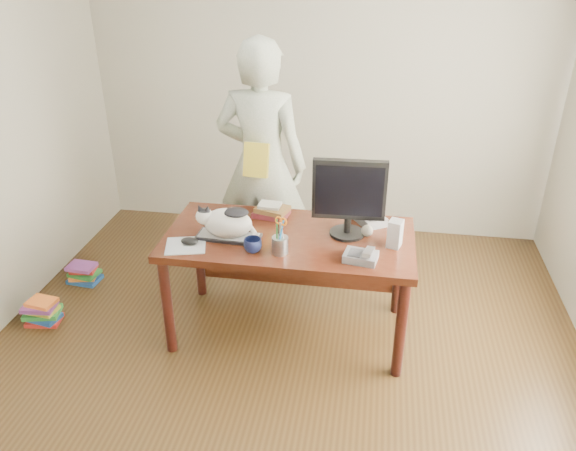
# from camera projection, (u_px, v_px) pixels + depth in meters

# --- Properties ---
(room) EXTENTS (4.50, 4.50, 4.50)m
(room) POSITION_uv_depth(u_px,v_px,m) (270.00, 187.00, 2.82)
(room) COLOR black
(room) RESTS_ON ground
(desk) EXTENTS (1.60, 0.80, 0.75)m
(desk) POSITION_uv_depth(u_px,v_px,m) (291.00, 250.00, 3.76)
(desk) COLOR black
(desk) RESTS_ON ground
(keyboard) EXTENTS (0.42, 0.18, 0.02)m
(keyboard) POSITION_uv_depth(u_px,v_px,m) (229.00, 237.00, 3.58)
(keyboard) COLOR black
(keyboard) RESTS_ON desk
(cat) EXTENTS (0.40, 0.21, 0.23)m
(cat) POSITION_uv_depth(u_px,v_px,m) (226.00, 222.00, 3.53)
(cat) COLOR white
(cat) RESTS_ON keyboard
(monitor) EXTENTS (0.46, 0.23, 0.52)m
(monitor) POSITION_uv_depth(u_px,v_px,m) (349.00, 194.00, 3.48)
(monitor) COLOR black
(monitor) RESTS_ON desk
(pen_cup) EXTENTS (0.13, 0.13, 0.25)m
(pen_cup) POSITION_uv_depth(u_px,v_px,m) (280.00, 243.00, 3.39)
(pen_cup) COLOR gray
(pen_cup) RESTS_ON desk
(mousepad) EXTENTS (0.29, 0.28, 0.01)m
(mousepad) POSITION_uv_depth(u_px,v_px,m) (186.00, 245.00, 3.50)
(mousepad) COLOR #B7BDC4
(mousepad) RESTS_ON desk
(mouse) EXTENTS (0.13, 0.10, 0.04)m
(mouse) POSITION_uv_depth(u_px,v_px,m) (189.00, 241.00, 3.50)
(mouse) COLOR black
(mouse) RESTS_ON mousepad
(coffee_mug) EXTENTS (0.16, 0.16, 0.09)m
(coffee_mug) POSITION_uv_depth(u_px,v_px,m) (253.00, 245.00, 3.42)
(coffee_mug) COLOR #0D1334
(coffee_mug) RESTS_ON desk
(phone) EXTENTS (0.22, 0.17, 0.09)m
(phone) POSITION_uv_depth(u_px,v_px,m) (361.00, 256.00, 3.33)
(phone) COLOR slate
(phone) RESTS_ON desk
(speaker) EXTENTS (0.10, 0.11, 0.18)m
(speaker) POSITION_uv_depth(u_px,v_px,m) (395.00, 234.00, 3.46)
(speaker) COLOR #ABABAE
(speaker) RESTS_ON desk
(baseball) EXTENTS (0.08, 0.08, 0.08)m
(baseball) POSITION_uv_depth(u_px,v_px,m) (367.00, 231.00, 3.60)
(baseball) COLOR beige
(baseball) RESTS_ON desk
(book_stack) EXTENTS (0.26, 0.21, 0.09)m
(book_stack) POSITION_uv_depth(u_px,v_px,m) (272.00, 211.00, 3.86)
(book_stack) COLOR #4C141A
(book_stack) RESTS_ON desk
(calculator) EXTENTS (0.25, 0.26, 0.06)m
(calculator) POSITION_uv_depth(u_px,v_px,m) (370.00, 219.00, 3.77)
(calculator) COLOR slate
(calculator) RESTS_ON desk
(person) EXTENTS (0.73, 0.51, 1.89)m
(person) POSITION_uv_depth(u_px,v_px,m) (261.00, 165.00, 4.19)
(person) COLOR silver
(person) RESTS_ON ground
(held_book) EXTENTS (0.19, 0.12, 0.25)m
(held_book) POSITION_uv_depth(u_px,v_px,m) (256.00, 160.00, 4.00)
(held_book) COLOR gold
(held_book) RESTS_ON person
(book_pile_a) EXTENTS (0.27, 0.22, 0.18)m
(book_pile_a) POSITION_uv_depth(u_px,v_px,m) (43.00, 312.00, 4.00)
(book_pile_a) COLOR maroon
(book_pile_a) RESTS_ON ground
(book_pile_b) EXTENTS (0.26, 0.20, 0.15)m
(book_pile_b) POSITION_uv_depth(u_px,v_px,m) (84.00, 273.00, 4.48)
(book_pile_b) COLOR navy
(book_pile_b) RESTS_ON ground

